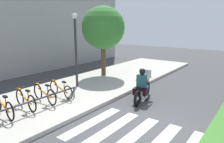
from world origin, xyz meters
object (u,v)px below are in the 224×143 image
(motorcycle, at_px, (143,90))
(bicycle_3, at_px, (26,100))
(tree_near_rack, at_px, (103,28))
(bike_rack, at_px, (24,104))
(bicycle_4, at_px, (44,94))
(rider, at_px, (142,82))
(bicycle_5, at_px, (61,89))
(bicycle_2, at_px, (3,106))
(street_lamp, at_px, (76,43))

(motorcycle, xyz_separation_m, bicycle_3, (-3.71, 2.93, 0.04))
(tree_near_rack, bearing_deg, bike_rack, -166.27)
(bicycle_3, relative_size, bicycle_4, 0.94)
(rider, height_order, bicycle_3, rider)
(bicycle_5, bearing_deg, rider, -56.61)
(bicycle_3, bearing_deg, rider, -39.00)
(motorcycle, relative_size, bicycle_4, 1.22)
(rider, relative_size, bike_rack, 0.30)
(bicycle_3, relative_size, tree_near_rack, 0.37)
(motorcycle, xyz_separation_m, bicycle_4, (-2.86, 2.93, 0.04))
(rider, bearing_deg, bicycle_2, 146.70)
(bicycle_5, distance_m, tree_near_rack, 5.12)
(motorcycle, height_order, bicycle_5, motorcycle)
(bike_rack, distance_m, street_lamp, 4.28)
(bicycle_5, bearing_deg, bicycle_4, -179.93)
(bicycle_2, height_order, bicycle_4, bicycle_2)
(rider, height_order, bicycle_5, rider)
(bicycle_3, relative_size, bicycle_5, 0.95)
(bicycle_2, bearing_deg, bicycle_5, 0.03)
(rider, bearing_deg, bicycle_3, 141.00)
(motorcycle, distance_m, bicycle_2, 5.41)
(motorcycle, height_order, street_lamp, street_lamp)
(bike_rack, bearing_deg, motorcycle, -29.89)
(rider, distance_m, bicycle_3, 4.68)
(motorcycle, relative_size, bicycle_3, 1.30)
(bicycle_2, bearing_deg, rider, -33.30)
(rider, xyz_separation_m, bicycle_3, (-3.63, 2.94, -0.33))
(bicycle_5, bearing_deg, street_lamp, 21.02)
(rider, height_order, bicycle_2, rider)
(bicycle_5, xyz_separation_m, tree_near_rack, (4.33, 1.02, 2.53))
(motorcycle, xyz_separation_m, street_lamp, (-0.40, 3.55, 1.86))
(rider, xyz_separation_m, bicycle_4, (-2.79, 2.94, -0.33))
(bicycle_2, xyz_separation_m, bike_rack, (0.42, -0.55, 0.06))
(bicycle_4, bearing_deg, tree_near_rack, 11.16)
(bicycle_3, xyz_separation_m, street_lamp, (3.30, 0.62, 1.82))
(tree_near_rack, bearing_deg, bicycle_3, -170.38)
(rider, height_order, bike_rack, rider)
(bicycle_2, bearing_deg, bike_rack, -52.66)
(bike_rack, xyz_separation_m, street_lamp, (3.73, 1.17, 1.75))
(bicycle_2, height_order, street_lamp, street_lamp)
(bicycle_2, distance_m, bicycle_5, 2.54)
(bicycle_4, xyz_separation_m, tree_near_rack, (5.17, 1.02, 2.51))
(bicycle_2, bearing_deg, motorcycle, -32.75)
(bicycle_2, height_order, tree_near_rack, tree_near_rack)
(bicycle_2, xyz_separation_m, bicycle_5, (2.54, 0.00, -0.02))
(tree_near_rack, bearing_deg, bicycle_5, -166.74)
(motorcycle, distance_m, bicycle_5, 3.56)
(rider, relative_size, street_lamp, 0.39)
(bicycle_3, xyz_separation_m, bike_rack, (-0.42, -0.55, 0.07))
(bike_rack, relative_size, tree_near_rack, 1.12)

